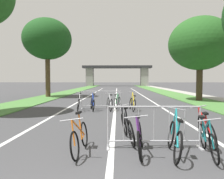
# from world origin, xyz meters

# --- Properties ---
(grass_verge_left) EXTENTS (2.80, 68.87, 0.05)m
(grass_verge_left) POSITION_xyz_m (-6.60, 28.17, 0.03)
(grass_verge_left) COLOR #477A38
(grass_verge_left) RESTS_ON ground
(grass_verge_right) EXTENTS (2.80, 68.87, 0.05)m
(grass_verge_right) POSITION_xyz_m (6.60, 28.17, 0.03)
(grass_verge_right) COLOR #477A38
(grass_verge_right) RESTS_ON ground
(sidewalk_path_right) EXTENTS (1.72, 68.87, 0.08)m
(sidewalk_path_right) POSITION_xyz_m (8.86, 28.17, 0.04)
(sidewalk_path_right) COLOR #9E9B93
(sidewalk_path_right) RESTS_ON ground
(lane_stripe_center) EXTENTS (0.14, 39.84, 0.01)m
(lane_stripe_center) POSITION_xyz_m (0.00, 19.92, 0.00)
(lane_stripe_center) COLOR silver
(lane_stripe_center) RESTS_ON ground
(lane_stripe_right_lane) EXTENTS (0.14, 39.84, 0.01)m
(lane_stripe_right_lane) POSITION_xyz_m (2.86, 19.92, 0.00)
(lane_stripe_right_lane) COLOR silver
(lane_stripe_right_lane) RESTS_ON ground
(lane_stripe_left_lane) EXTENTS (0.14, 39.84, 0.01)m
(lane_stripe_left_lane) POSITION_xyz_m (-2.86, 19.92, 0.00)
(lane_stripe_left_lane) COLOR silver
(lane_stripe_left_lane) RESTS_ON ground
(overpass_bridge) EXTENTS (19.31, 3.30, 5.71)m
(overpass_bridge) POSITION_xyz_m (0.00, 56.92, 3.85)
(overpass_bridge) COLOR #2D2D30
(overpass_bridge) RESTS_ON ground
(tree_left_maple_mid) EXTENTS (4.68, 4.68, 7.65)m
(tree_left_maple_mid) POSITION_xyz_m (-6.68, 18.35, 5.63)
(tree_left_maple_mid) COLOR #4C3823
(tree_left_maple_mid) RESTS_ON ground
(tree_right_cypress_far) EXTENTS (4.95, 4.95, 6.68)m
(tree_right_cypress_far) POSITION_xyz_m (6.72, 15.01, 4.56)
(tree_right_cypress_far) COLOR #3D2D1E
(tree_right_cypress_far) RESTS_ON ground
(crowd_barrier_nearest) EXTENTS (2.33, 0.50, 1.05)m
(crowd_barrier_nearest) POSITION_xyz_m (1.04, 3.26, 0.52)
(crowd_barrier_nearest) COLOR #ADADB2
(crowd_barrier_nearest) RESTS_ON ground
(crowd_barrier_second) EXTENTS (2.33, 0.48, 1.05)m
(crowd_barrier_second) POSITION_xyz_m (-0.80, 10.17, 0.52)
(crowd_barrier_second) COLOR #ADADB2
(crowd_barrier_second) RESTS_ON ground
(bicycle_teal_0) EXTENTS (0.58, 1.62, 0.93)m
(bicycle_teal_0) POSITION_xyz_m (2.14, 2.79, 0.36)
(bicycle_teal_0) COLOR black
(bicycle_teal_0) RESTS_ON ground
(bicycle_silver_1) EXTENTS (0.47, 1.63, 0.93)m
(bicycle_silver_1) POSITION_xyz_m (-0.30, 9.64, 0.38)
(bicycle_silver_1) COLOR black
(bicycle_silver_1) RESTS_ON ground
(bicycle_black_2) EXTENTS (0.61, 1.78, 1.00)m
(bicycle_black_2) POSITION_xyz_m (0.41, 3.84, 0.38)
(bicycle_black_2) COLOR black
(bicycle_black_2) RESTS_ON ground
(bicycle_green_3) EXTENTS (0.52, 1.62, 0.92)m
(bicycle_green_3) POSITION_xyz_m (0.15, 10.58, 0.36)
(bicycle_green_3) COLOR black
(bicycle_green_3) RESTS_ON ground
(bicycle_blue_4) EXTENTS (0.49, 1.65, 0.96)m
(bicycle_blue_4) POSITION_xyz_m (-1.24, 9.62, 0.37)
(bicycle_blue_4) COLOR black
(bicycle_blue_4) RESTS_ON ground
(bicycle_purple_5) EXTENTS (0.54, 1.60, 0.96)m
(bicycle_purple_5) POSITION_xyz_m (0.66, 2.90, 0.36)
(bicycle_purple_5) COLOR black
(bicycle_purple_5) RESTS_ON ground
(bicycle_yellow_6) EXTENTS (0.53, 1.70, 1.04)m
(bicycle_yellow_6) POSITION_xyz_m (0.97, 9.64, 0.38)
(bicycle_yellow_6) COLOR black
(bicycle_yellow_6) RESTS_ON ground
(bicycle_orange_7) EXTENTS (0.50, 1.59, 0.93)m
(bicycle_orange_7) POSITION_xyz_m (-0.73, 2.88, 0.36)
(bicycle_orange_7) COLOR black
(bicycle_orange_7) RESTS_ON ground
(bicycle_white_8) EXTENTS (0.54, 1.76, 1.01)m
(bicycle_white_8) POSITION_xyz_m (-2.02, 9.59, 0.38)
(bicycle_white_8) COLOR black
(bicycle_white_8) RESTS_ON ground
(bicycle_red_9) EXTENTS (0.48, 1.66, 0.98)m
(bicycle_red_9) POSITION_xyz_m (2.49, 3.65, 0.37)
(bicycle_red_9) COLOR black
(bicycle_red_9) RESTS_ON ground
(bicycle_teal_10) EXTENTS (0.57, 1.72, 1.03)m
(bicycle_teal_10) POSITION_xyz_m (1.41, 2.78, 0.38)
(bicycle_teal_10) COLOR black
(bicycle_teal_10) RESTS_ON ground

